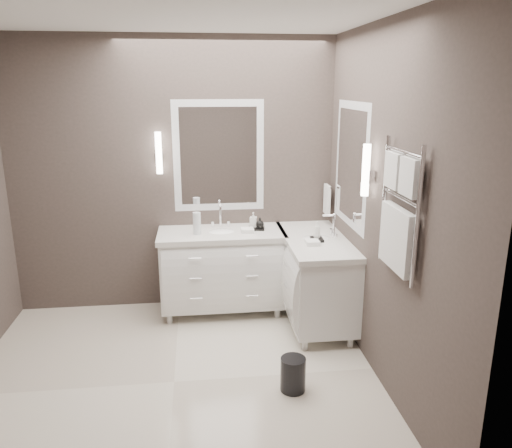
{
  "coord_description": "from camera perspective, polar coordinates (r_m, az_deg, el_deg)",
  "views": [
    {
      "loc": [
        0.23,
        -3.46,
        2.24
      ],
      "look_at": [
        0.73,
        0.7,
        1.06
      ],
      "focal_mm": 35.0,
      "sensor_mm": 36.0,
      "label": 1
    }
  ],
  "objects": [
    {
      "name": "wall_front",
      "position": [
        2.16,
        -12.45,
        -9.0
      ],
      "size": [
        3.2,
        0.01,
        2.7
      ],
      "primitive_type": "cube",
      "color": "#433936",
      "rests_on": "floor"
    },
    {
      "name": "mirror_right",
      "position": [
        4.53,
        10.79,
        6.66
      ],
      "size": [
        0.02,
        0.9,
        1.1
      ],
      "color": "white",
      "rests_on": "wall_right"
    },
    {
      "name": "soap_bottle_b",
      "position": [
        4.9,
        0.45,
        0.14
      ],
      "size": [
        0.09,
        0.09,
        0.1
      ],
      "primitive_type": "imported",
      "rotation": [
        0.0,
        0.0,
        0.18
      ],
      "color": "black",
      "rests_on": "amenity_tray_back"
    },
    {
      "name": "towel_ladder",
      "position": [
        3.44,
        15.97,
        0.82
      ],
      "size": [
        0.06,
        0.58,
        0.9
      ],
      "color": "white",
      "rests_on": "wall_right"
    },
    {
      "name": "wall_back",
      "position": [
        5.05,
        -9.37,
        5.34
      ],
      "size": [
        3.2,
        0.01,
        2.7
      ],
      "primitive_type": "cube",
      "color": "#433936",
      "rests_on": "floor"
    },
    {
      "name": "soap_bottle_c",
      "position": [
        4.61,
        7.0,
        -0.66
      ],
      "size": [
        0.07,
        0.07,
        0.16
      ],
      "primitive_type": "imported",
      "rotation": [
        0.0,
        0.0,
        -0.19
      ],
      "color": "white",
      "rests_on": "amenity_tray_right"
    },
    {
      "name": "soap_bottle_a",
      "position": [
        4.94,
        -0.31,
        0.51
      ],
      "size": [
        0.08,
        0.08,
        0.15
      ],
      "primitive_type": "imported",
      "rotation": [
        0.0,
        0.0,
        -0.25
      ],
      "color": "white",
      "rests_on": "amenity_tray_back"
    },
    {
      "name": "sconce_back",
      "position": [
        4.94,
        -11.05,
        7.89
      ],
      "size": [
        0.06,
        0.06,
        0.4
      ],
      "color": "white",
      "rests_on": "wall_back"
    },
    {
      "name": "amenity_tray_back",
      "position": [
        4.94,
        0.06,
        -0.49
      ],
      "size": [
        0.17,
        0.14,
        0.02
      ],
      "primitive_type": "cube",
      "rotation": [
        0.0,
        0.0,
        -0.14
      ],
      "color": "black",
      "rests_on": "vanity_back"
    },
    {
      "name": "water_bottle",
      "position": [
        4.8,
        -6.76,
        0.07
      ],
      "size": [
        0.09,
        0.09,
        0.21
      ],
      "primitive_type": "cylinder",
      "rotation": [
        0.0,
        0.0,
        -0.22
      ],
      "color": "silver",
      "rests_on": "vanity_back"
    },
    {
      "name": "towel_bar_corner",
      "position": [
        5.12,
        8.12,
        2.86
      ],
      "size": [
        0.03,
        0.22,
        0.3
      ],
      "color": "white",
      "rests_on": "wall_right"
    },
    {
      "name": "mirror_back",
      "position": [
        5.0,
        -4.28,
        7.73
      ],
      "size": [
        0.9,
        0.02,
        1.1
      ],
      "color": "white",
      "rests_on": "wall_back"
    },
    {
      "name": "sconce_right",
      "position": [
        3.96,
        12.44,
        5.91
      ],
      "size": [
        0.06,
        0.06,
        0.4
      ],
      "color": "white",
      "rests_on": "wall_right"
    },
    {
      "name": "floor",
      "position": [
        4.13,
        -9.34,
        -17.43
      ],
      "size": [
        3.2,
        3.0,
        0.01
      ],
      "primitive_type": "cube",
      "color": "silver",
      "rests_on": "ground"
    },
    {
      "name": "vanity_back",
      "position": [
        5.01,
        -3.89,
        -4.84
      ],
      "size": [
        1.24,
        0.59,
        0.97
      ],
      "color": "white",
      "rests_on": "floor"
    },
    {
      "name": "amenity_tray_right",
      "position": [
        4.63,
        6.96,
        -1.74
      ],
      "size": [
        0.12,
        0.15,
        0.02
      ],
      "primitive_type": "cube",
      "rotation": [
        0.0,
        0.0,
        -0.06
      ],
      "color": "black",
      "rests_on": "vanity_right"
    },
    {
      "name": "vanity_right",
      "position": [
        4.83,
        6.8,
        -5.73
      ],
      "size": [
        0.59,
        1.24,
        0.97
      ],
      "color": "white",
      "rests_on": "floor"
    },
    {
      "name": "wall_right",
      "position": [
        3.83,
        14.42,
        1.76
      ],
      "size": [
        0.01,
        3.0,
        2.7
      ],
      "primitive_type": "cube",
      "color": "#433936",
      "rests_on": "floor"
    },
    {
      "name": "ceiling",
      "position": [
        3.5,
        -11.45,
        23.04
      ],
      "size": [
        3.2,
        3.0,
        0.01
      ],
      "primitive_type": "cube",
      "color": "white",
      "rests_on": "wall_back"
    },
    {
      "name": "waste_bin",
      "position": [
        3.93,
        4.25,
        -16.75
      ],
      "size": [
        0.23,
        0.23,
        0.27
      ],
      "primitive_type": "cylinder",
      "rotation": [
        0.0,
        0.0,
        -0.24
      ],
      "color": "black",
      "rests_on": "floor"
    }
  ]
}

